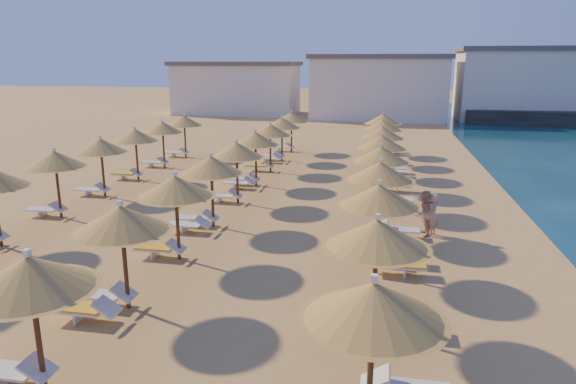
% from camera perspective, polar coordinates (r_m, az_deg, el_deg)
% --- Properties ---
extents(ground, '(220.00, 220.00, 0.00)m').
position_cam_1_polar(ground, '(17.93, -1.74, -7.19)').
color(ground, tan).
rests_on(ground, ground).
extents(hotel_blocks, '(49.84, 11.80, 8.10)m').
position_cam_1_polar(hotel_blocks, '(62.48, 10.76, 11.48)').
color(hotel_blocks, silver).
rests_on(hotel_blocks, ground).
extents(parasol_row_east, '(2.67, 39.05, 3.06)m').
position_cam_1_polar(parasol_row_east, '(19.56, 10.20, 2.13)').
color(parasol_row_east, brown).
rests_on(parasol_row_east, ground).
extents(parasol_row_west, '(2.67, 39.05, 3.06)m').
position_cam_1_polar(parasol_row_west, '(20.66, -8.53, 2.85)').
color(parasol_row_west, brown).
rests_on(parasol_row_west, ground).
extents(parasol_row_inland, '(2.67, 28.13, 3.06)m').
position_cam_1_polar(parasol_row_inland, '(25.28, -22.15, 4.04)').
color(parasol_row_inland, brown).
rests_on(parasol_row_inland, ground).
extents(loungers, '(16.69, 37.89, 0.66)m').
position_cam_1_polar(loungers, '(21.07, -4.81, -2.92)').
color(loungers, white).
rests_on(loungers, ground).
extents(beachgoer_b, '(0.78, 0.95, 1.79)m').
position_cam_1_polar(beachgoer_b, '(20.44, 14.94, -2.31)').
color(beachgoer_b, tan).
rests_on(beachgoer_b, ground).
extents(beachgoer_c, '(1.12, 1.11, 1.90)m').
position_cam_1_polar(beachgoer_c, '(27.34, 10.31, 2.24)').
color(beachgoer_c, tan).
rests_on(beachgoer_c, ground).
extents(beachgoer_a, '(0.60, 0.71, 1.67)m').
position_cam_1_polar(beachgoer_a, '(20.51, 15.80, -2.49)').
color(beachgoer_a, tan).
rests_on(beachgoer_a, ground).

